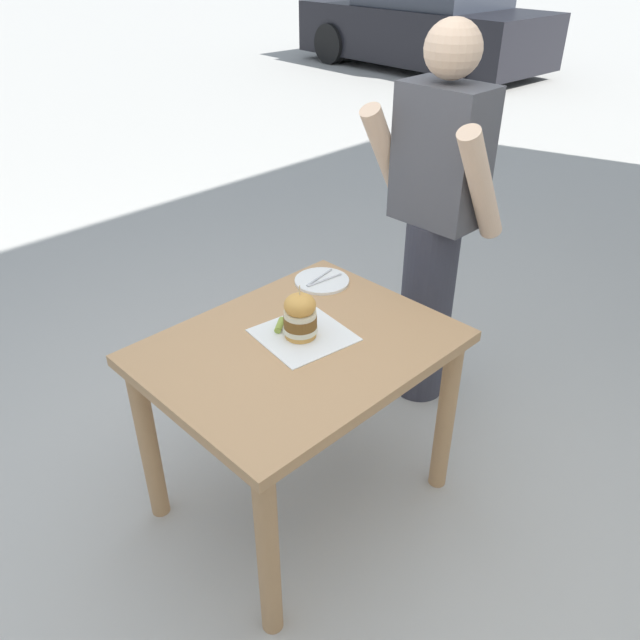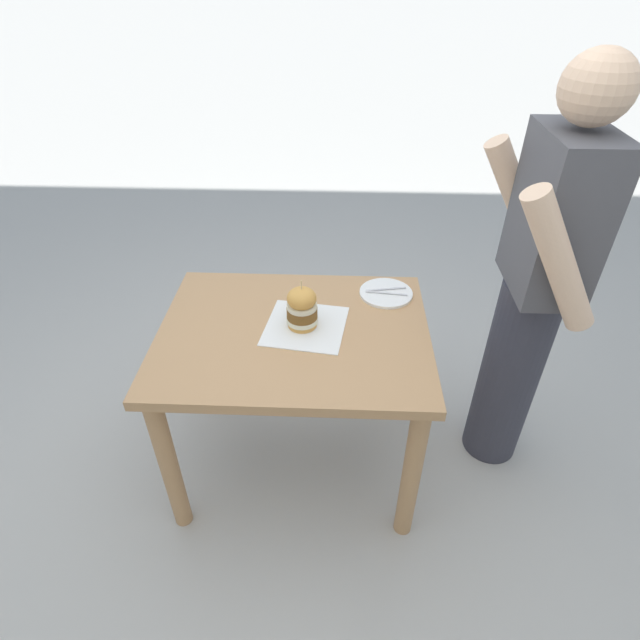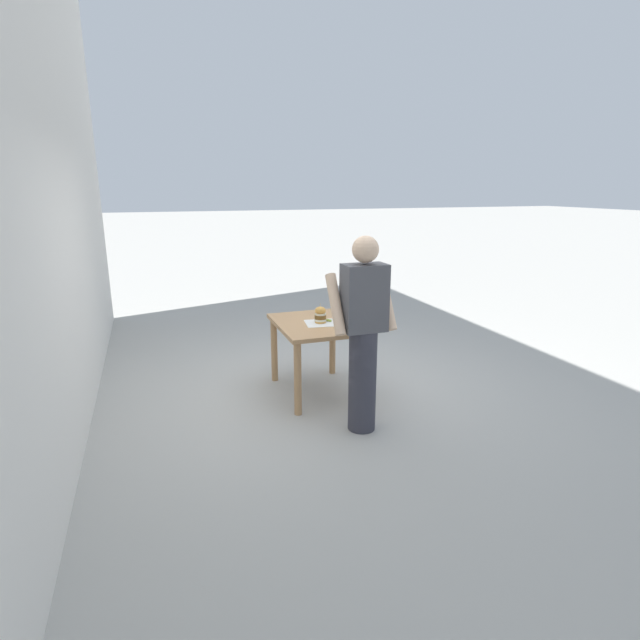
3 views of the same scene
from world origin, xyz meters
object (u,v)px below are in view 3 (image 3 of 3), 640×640
(side_plate_with_forks, at_px, (354,329))
(diner_across_table, at_px, (363,332))
(patio_table, at_px, (317,335))
(pickle_spear, at_px, (328,320))
(sandwich, at_px, (320,315))

(side_plate_with_forks, distance_m, diner_across_table, 0.57)
(patio_table, bearing_deg, diner_across_table, 97.11)
(pickle_spear, distance_m, side_plate_with_forks, 0.38)
(pickle_spear, distance_m, diner_across_table, 0.89)
(side_plate_with_forks, xyz_separation_m, diner_across_table, (0.15, 0.53, 0.13))
(sandwich, bearing_deg, patio_table, -49.12)
(patio_table, relative_size, diner_across_table, 0.60)
(patio_table, height_order, side_plate_with_forks, side_plate_with_forks)
(sandwich, height_order, diner_across_table, diner_across_table)
(patio_table, bearing_deg, pickle_spear, 173.61)
(sandwich, height_order, side_plate_with_forks, sandwich)
(sandwich, bearing_deg, pickle_spear, -167.91)
(sandwich, height_order, pickle_spear, sandwich)
(patio_table, height_order, diner_across_table, diner_across_table)
(patio_table, relative_size, side_plate_with_forks, 4.64)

